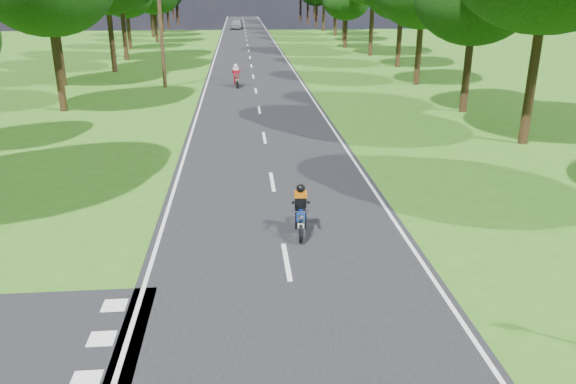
{
  "coord_description": "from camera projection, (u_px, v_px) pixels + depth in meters",
  "views": [
    {
      "loc": [
        -1.01,
        -10.28,
        6.37
      ],
      "look_at": [
        0.21,
        4.0,
        1.1
      ],
      "focal_mm": 35.0,
      "sensor_mm": 36.0,
      "label": 1
    }
  ],
  "objects": [
    {
      "name": "telegraph_pole",
      "position": [
        161.0,
        24.0,
        36.19
      ],
      "size": [
        1.2,
        0.26,
        8.0
      ],
      "color": "#382616",
      "rests_on": "ground"
    },
    {
      "name": "rider_near_blue",
      "position": [
        301.0,
        209.0,
        15.2
      ],
      "size": [
        0.67,
        1.63,
        1.33
      ],
      "primitive_type": null,
      "rotation": [
        0.0,
        0.0,
        -0.09
      ],
      "color": "#0D2F98",
      "rests_on": "main_road"
    },
    {
      "name": "main_road",
      "position": [
        249.0,
        51.0,
        58.65
      ],
      "size": [
        7.0,
        140.0,
        0.02
      ],
      "primitive_type": "cube",
      "color": "black",
      "rests_on": "ground"
    },
    {
      "name": "ground",
      "position": [
        294.0,
        306.0,
        11.9
      ],
      "size": [
        160.0,
        160.0,
        0.0
      ],
      "primitive_type": "plane",
      "color": "#316216",
      "rests_on": "ground"
    },
    {
      "name": "road_markings",
      "position": [
        248.0,
        53.0,
        56.88
      ],
      "size": [
        7.4,
        140.0,
        0.01
      ],
      "color": "silver",
      "rests_on": "main_road"
    },
    {
      "name": "distant_car",
      "position": [
        237.0,
        24.0,
        87.89
      ],
      "size": [
        2.32,
        4.57,
        1.49
      ],
      "primitive_type": "imported",
      "rotation": [
        0.0,
        0.0,
        -0.13
      ],
      "color": "#AFB2B6",
      "rests_on": "main_road"
    },
    {
      "name": "rider_far_red",
      "position": [
        236.0,
        75.0,
        37.47
      ],
      "size": [
        0.75,
        1.82,
        1.48
      ],
      "primitive_type": null,
      "rotation": [
        0.0,
        0.0,
        0.09
      ],
      "color": "#9C240C",
      "rests_on": "main_road"
    }
  ]
}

